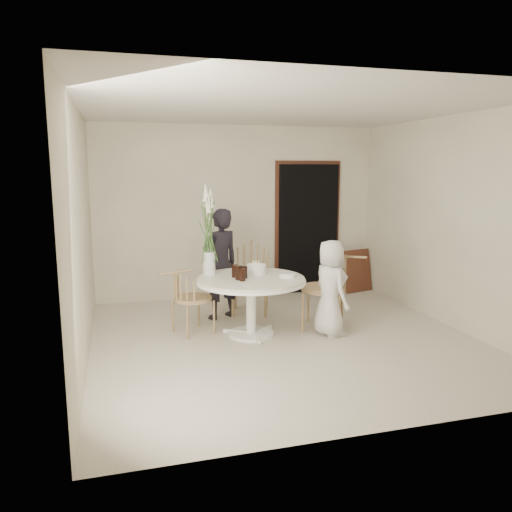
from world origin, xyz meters
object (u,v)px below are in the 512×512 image
object	(u,v)px
flower_vase	(209,232)
boy	(330,288)
table	(251,287)
chair_left	(185,293)
chair_far	(250,267)
chair_right	(334,281)
girl	(220,264)
birthday_cake	(256,269)

from	to	relation	value
flower_vase	boy	bearing A→B (deg)	-21.06
table	chair_left	size ratio (longest dim) A/B	1.63
chair_far	boy	xyz separation A→B (m)	(0.66, -1.31, -0.05)
chair_far	chair_right	bearing A→B (deg)	-36.53
chair_left	boy	size ratio (longest dim) A/B	0.69
chair_far	girl	distance (m)	0.57
boy	flower_vase	xyz separation A→B (m)	(-1.40, 0.54, 0.68)
chair_right	girl	xyz separation A→B (m)	(-1.29, 0.87, 0.13)
chair_left	girl	world-z (taller)	girl
girl	birthday_cake	bearing A→B (deg)	94.48
table	chair_far	distance (m)	1.12
girl	flower_vase	xyz separation A→B (m)	(-0.25, -0.51, 0.51)
chair_left	flower_vase	bearing A→B (deg)	-101.88
table	chair_right	bearing A→B (deg)	-2.49
table	chair_far	world-z (taller)	chair_far
table	chair_far	size ratio (longest dim) A/B	1.34
chair_left	girl	bearing A→B (deg)	-66.01
chair_left	girl	distance (m)	0.83
girl	birthday_cake	size ratio (longest dim) A/B	6.17
boy	chair_far	bearing A→B (deg)	19.19
boy	birthday_cake	world-z (taller)	boy
table	birthday_cake	bearing A→B (deg)	58.09
chair_far	birthday_cake	distance (m)	0.92
girl	boy	bearing A→B (deg)	114.35
table	flower_vase	xyz separation A→B (m)	(-0.46, 0.31, 0.65)
table	chair_left	xyz separation A→B (m)	(-0.78, 0.26, -0.09)
chair_far	chair_left	distance (m)	1.35
girl	flower_vase	size ratio (longest dim) A/B	1.32
chair_left	birthday_cake	bearing A→B (deg)	-114.91
table	girl	xyz separation A→B (m)	(-0.21, 0.82, 0.14)
chair_far	birthday_cake	size ratio (longest dim) A/B	4.04
table	girl	bearing A→B (deg)	104.28
girl	boy	world-z (taller)	girl
chair_left	flower_vase	distance (m)	0.81
girl	boy	distance (m)	1.57
chair_far	birthday_cake	bearing A→B (deg)	-82.04
table	chair_right	size ratio (longest dim) A/B	1.37
table	boy	bearing A→B (deg)	-13.76
chair_far	girl	size ratio (longest dim) A/B	0.66
chair_left	chair_far	bearing A→B (deg)	-73.00
chair_far	chair_left	size ratio (longest dim) A/B	1.21
flower_vase	chair_right	bearing A→B (deg)	-13.02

